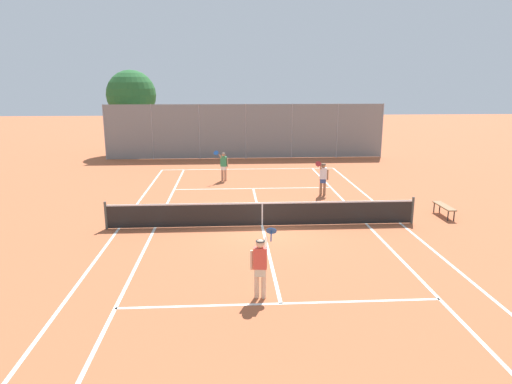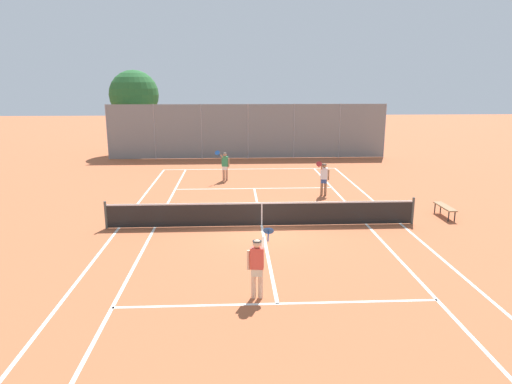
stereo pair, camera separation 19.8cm
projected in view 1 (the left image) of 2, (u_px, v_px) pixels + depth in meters
ground_plane at (262, 226)px, 17.74m from camera, size 120.00×120.00×0.00m
court_line_markings at (262, 226)px, 17.74m from camera, size 11.10×23.90×0.01m
tennis_net at (262, 213)px, 17.62m from camera, size 12.00×0.10×1.07m
player_near_side at (260, 264)px, 11.65m from camera, size 0.73×0.72×1.77m
player_far_left at (224, 165)px, 25.63m from camera, size 0.82×0.70×1.77m
player_far_right at (323, 177)px, 22.32m from camera, size 0.76×0.72×1.77m
loose_tennis_ball_0 at (204, 222)px, 18.07m from camera, size 0.07×0.07×0.07m
courtside_bench at (444, 207)px, 18.93m from camera, size 0.36×1.50×0.47m
back_fence at (246, 131)px, 32.96m from camera, size 20.17×0.08×3.92m
tree_behind_left at (130, 97)px, 34.69m from camera, size 3.72×3.72×6.34m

